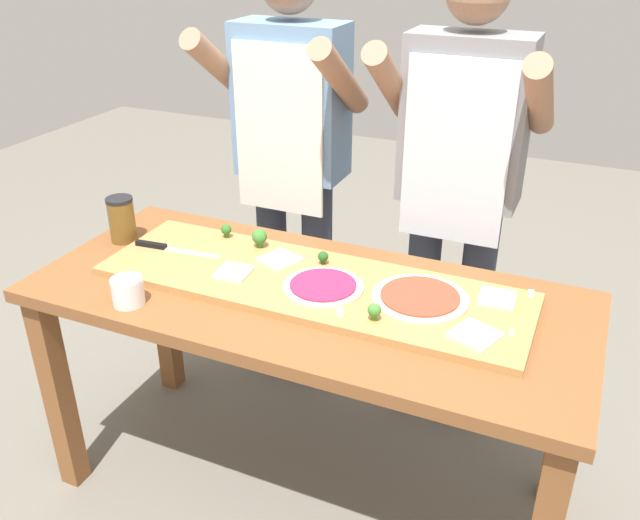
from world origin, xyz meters
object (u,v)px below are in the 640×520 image
(pizza_slice_far_left, at_px, (234,272))
(cheese_crumble_b, at_px, (511,333))
(cheese_crumble_d, at_px, (340,313))
(cook_right, at_px, (460,172))
(pizza_slice_center, at_px, (497,298))
(sauce_jar, at_px, (122,219))
(broccoli_floret_front_right, at_px, (374,311))
(broccoli_floret_front_left, at_px, (259,237))
(cook_left, at_px, (291,149))
(prep_table, at_px, (307,324))
(cheese_crumble_c, at_px, (531,293))
(broccoli_floret_center_right, at_px, (323,257))
(cheese_crumble_a, at_px, (254,239))
(chefs_knife, at_px, (165,247))
(pizza_slice_near_right, at_px, (280,260))
(pizza_whole_beet_magenta, at_px, (323,286))
(broccoli_floret_back_left, at_px, (226,230))
(pizza_slice_near_left, at_px, (475,335))
(pizza_whole_tomato_red, at_px, (420,298))
(flour_cup, at_px, (128,293))

(pizza_slice_far_left, bearing_deg, cheese_crumble_b, 0.10)
(cheese_crumble_b, height_order, cheese_crumble_d, cheese_crumble_d)
(cheese_crumble_b, height_order, cook_right, cook_right)
(pizza_slice_center, xyz_separation_m, sauce_jar, (-1.25, -0.07, 0.05))
(broccoli_floret_front_right, bearing_deg, broccoli_floret_front_left, 151.28)
(cook_left, relative_size, cook_right, 1.00)
(prep_table, height_order, cheese_crumble_b, cheese_crumble_b)
(cheese_crumble_c, bearing_deg, prep_table, -161.80)
(broccoli_floret_center_right, bearing_deg, cook_left, 125.68)
(cheese_crumble_c, bearing_deg, broccoli_floret_front_left, -177.85)
(pizza_slice_far_left, height_order, broccoli_floret_center_right, broccoli_floret_center_right)
(cheese_crumble_b, bearing_deg, pizza_slice_center, 112.23)
(pizza_slice_far_left, height_order, cook_left, cook_left)
(pizza_slice_center, bearing_deg, cheese_crumble_a, 175.48)
(cook_left, bearing_deg, sauce_jar, -125.29)
(cook_left, bearing_deg, broccoli_floret_front_left, -77.81)
(broccoli_floret_center_right, xyz_separation_m, cheese_crumble_c, (0.62, 0.06, -0.02))
(broccoli_floret_front_left, distance_m, cheese_crumble_b, 0.86)
(chefs_knife, relative_size, broccoli_floret_front_left, 4.77)
(pizza_slice_near_right, height_order, sauce_jar, sauce_jar)
(pizza_slice_far_left, distance_m, cook_left, 0.67)
(cheese_crumble_d, height_order, sauce_jar, sauce_jar)
(pizza_whole_beet_magenta, height_order, sauce_jar, sauce_jar)
(pizza_slice_far_left, relative_size, broccoli_floret_back_left, 2.09)
(pizza_slice_near_left, xyz_separation_m, cook_right, (-0.22, 0.68, 0.19))
(pizza_whole_tomato_red, height_order, sauce_jar, sauce_jar)
(broccoli_floret_back_left, distance_m, cheese_crumble_d, 0.62)
(cheese_crumble_c, bearing_deg, cheese_crumble_a, 179.93)
(prep_table, height_order, broccoli_floret_back_left, broccoli_floret_back_left)
(cheese_crumble_a, xyz_separation_m, flour_cup, (-0.15, -0.47, 0.01))
(cheese_crumble_b, height_order, cheese_crumble_c, cheese_crumble_c)
(broccoli_floret_center_right, bearing_deg, broccoli_floret_back_left, 173.07)
(broccoli_floret_front_right, relative_size, cheese_crumble_c, 3.05)
(pizza_slice_near_right, xyz_separation_m, flour_cup, (-0.30, -0.37, 0.01))
(prep_table, distance_m, pizza_slice_far_left, 0.27)
(pizza_whole_beet_magenta, xyz_separation_m, cheese_crumble_a, (-0.34, 0.20, -0.00))
(pizza_slice_far_left, distance_m, pizza_slice_center, 0.78)
(prep_table, distance_m, cheese_crumble_d, 0.24)
(pizza_slice_far_left, height_order, flour_cup, flour_cup)
(broccoli_floret_front_left, relative_size, cheese_crumble_a, 5.17)
(cheese_crumble_a, height_order, flour_cup, flour_cup)
(flour_cup, bearing_deg, pizza_slice_near_right, 51.11)
(cook_right, bearing_deg, broccoli_floret_center_right, -123.28)
(pizza_whole_tomato_red, height_order, broccoli_floret_center_right, broccoli_floret_center_right)
(chefs_knife, relative_size, pizza_slice_far_left, 3.05)
(flour_cup, bearing_deg, pizza_slice_center, 22.67)
(pizza_whole_tomato_red, bearing_deg, sauce_jar, 178.95)
(chefs_knife, distance_m, flour_cup, 0.31)
(cheese_crumble_c, height_order, cook_right, cook_right)
(pizza_slice_center, distance_m, broccoli_floret_center_right, 0.54)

